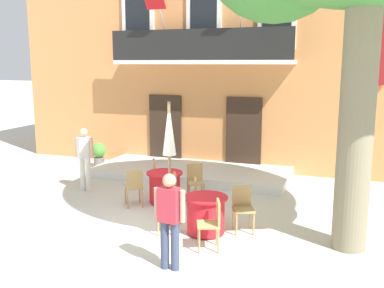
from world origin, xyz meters
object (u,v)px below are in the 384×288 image
at_px(cafe_chair_middle_0, 170,190).
at_px(pedestrian_mid_plaza, 85,156).
at_px(cafe_chair_middle_3, 134,185).
at_px(cafe_chair_near_tree_2, 200,196).
at_px(ground_planter_left, 99,154).
at_px(cafe_table_middle, 165,187).
at_px(cafe_chair_near_tree_0, 213,221).
at_px(cafe_chair_near_tree_1, 243,205).
at_px(cafe_table_near_tree, 206,214).
at_px(pedestrian_near_entrance, 170,216).
at_px(cafe_chair_near_tree_3, 167,209).
at_px(cafe_chair_middle_1, 195,180).
at_px(cafe_umbrella, 169,145).
at_px(cafe_chair_middle_2, 158,174).

distance_m(cafe_chair_middle_0, pedestrian_mid_plaza, 2.96).
bearing_deg(cafe_chair_middle_3, cafe_chair_near_tree_2, -10.77).
bearing_deg(ground_planter_left, cafe_table_middle, -38.06).
bearing_deg(cafe_chair_near_tree_0, cafe_chair_near_tree_1, 73.62).
bearing_deg(cafe_chair_near_tree_2, cafe_table_near_tree, -63.18).
relative_size(cafe_table_middle, pedestrian_near_entrance, 0.54).
distance_m(cafe_chair_middle_3, pedestrian_mid_plaza, 2.02).
distance_m(cafe_chair_near_tree_1, pedestrian_mid_plaza, 4.77).
relative_size(cafe_chair_near_tree_1, cafe_table_middle, 1.05).
height_order(cafe_table_middle, pedestrian_near_entrance, pedestrian_near_entrance).
relative_size(cafe_chair_near_tree_2, cafe_chair_middle_3, 1.00).
xyz_separation_m(ground_planter_left, pedestrian_mid_plaza, (1.05, -2.40, 0.50)).
relative_size(cafe_chair_near_tree_2, cafe_chair_near_tree_3, 1.00).
distance_m(cafe_chair_middle_1, cafe_chair_middle_3, 1.50).
relative_size(cafe_umbrella, ground_planter_left, 3.22).
relative_size(cafe_table_near_tree, cafe_table_middle, 1.00).
bearing_deg(cafe_chair_middle_2, cafe_chair_near_tree_1, -33.91).
bearing_deg(cafe_chair_middle_0, cafe_chair_near_tree_2, -14.76).
xyz_separation_m(cafe_table_near_tree, pedestrian_mid_plaza, (-3.89, 1.79, 0.55)).
height_order(cafe_chair_near_tree_3, cafe_chair_middle_3, same).
bearing_deg(cafe_chair_middle_3, cafe_chair_middle_2, 83.76).
bearing_deg(cafe_chair_near_tree_2, pedestrian_near_entrance, -83.83).
bearing_deg(pedestrian_near_entrance, cafe_table_near_tree, 86.86).
distance_m(cafe_table_near_tree, cafe_table_middle, 2.14).
height_order(cafe_chair_near_tree_3, pedestrian_near_entrance, pedestrian_near_entrance).
bearing_deg(cafe_chair_middle_3, cafe_chair_middle_1, 37.29).
xyz_separation_m(cafe_chair_middle_1, cafe_chair_middle_2, (-1.07, 0.21, 0.00)).
height_order(cafe_table_middle, cafe_chair_middle_1, cafe_chair_middle_1).
bearing_deg(pedestrian_near_entrance, cafe_chair_near_tree_3, 114.15).
distance_m(cafe_chair_near_tree_0, cafe_chair_middle_3, 2.93).
bearing_deg(ground_planter_left, cafe_chair_near_tree_0, -42.68).
distance_m(cafe_chair_near_tree_0, pedestrian_near_entrance, 1.12).
distance_m(cafe_chair_near_tree_1, cafe_umbrella, 1.93).
distance_m(cafe_chair_middle_3, pedestrian_near_entrance, 3.32).
bearing_deg(cafe_chair_near_tree_3, cafe_chair_middle_2, 117.31).
distance_m(cafe_table_near_tree, cafe_chair_near_tree_3, 0.77).
xyz_separation_m(cafe_chair_near_tree_1, cafe_chair_middle_2, (-2.59, 1.74, 0.00)).
height_order(cafe_chair_middle_3, pedestrian_mid_plaza, pedestrian_mid_plaza).
xyz_separation_m(cafe_table_near_tree, cafe_chair_middle_0, (-1.10, 0.87, 0.14)).
xyz_separation_m(cafe_chair_near_tree_3, pedestrian_mid_plaza, (-3.19, 2.09, 0.41)).
relative_size(cafe_chair_middle_1, pedestrian_near_entrance, 0.57).
bearing_deg(pedestrian_mid_plaza, cafe_chair_middle_0, -18.22).
bearing_deg(cafe_chair_near_tree_2, cafe_chair_near_tree_1, -16.36).
height_order(cafe_table_near_tree, cafe_chair_near_tree_2, cafe_chair_near_tree_2).
relative_size(cafe_chair_middle_1, cafe_umbrella, 0.36).
xyz_separation_m(cafe_chair_middle_1, pedestrian_mid_plaza, (-3.01, -0.12, 0.41)).
bearing_deg(cafe_chair_middle_1, cafe_umbrella, -91.35).
relative_size(ground_planter_left, pedestrian_mid_plaza, 0.48).
bearing_deg(cafe_umbrella, cafe_chair_near_tree_1, 0.73).
xyz_separation_m(cafe_chair_middle_2, cafe_chair_middle_3, (-0.12, -1.12, 0.00)).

